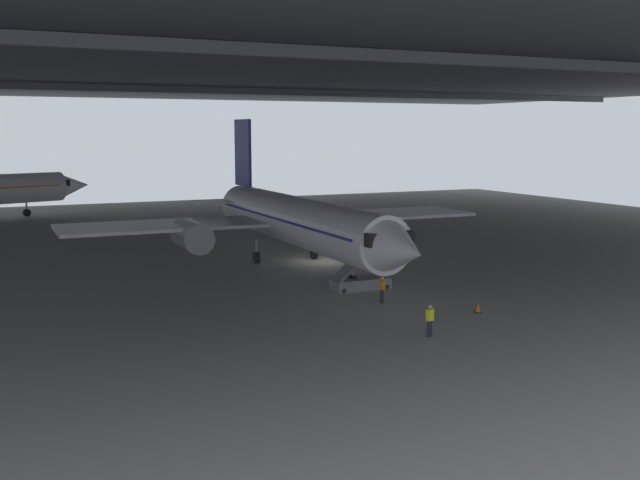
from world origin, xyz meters
The scene contains 7 objects.
ground_plane centered at (0.00, 0.00, 0.00)m, with size 110.00×110.00×0.00m, color gray.
hangar_structure centered at (-0.11, 13.78, 15.21)m, with size 121.00×99.00×15.84m.
airplane_main centered at (-2.63, -0.41, 3.33)m, with size 32.84×34.18×10.83m.
boarding_stairs centered at (-2.19, -9.94, 0.72)m, with size 4.08×1.56×4.53m.
crew_worker_near_nose centered at (-4.40, -21.08, 0.90)m, with size 0.54×0.30×1.58m.
crew_worker_by_stairs centered at (-2.92, -13.88, 0.89)m, with size 0.28×0.54×1.57m.
traffic_cone_orange centered at (0.66, -18.10, 0.29)m, with size 0.36×0.36×0.60m.
Camera 1 is at (-23.97, -50.62, 9.79)m, focal length 42.10 mm.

